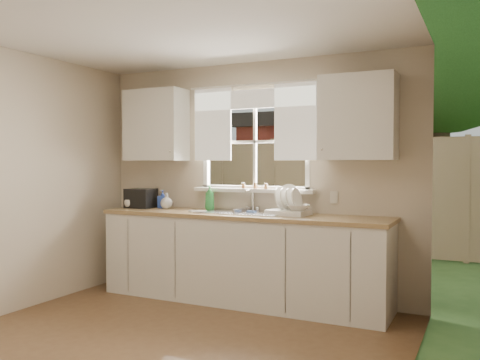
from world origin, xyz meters
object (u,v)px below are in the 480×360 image
at_px(soap_bottle_a, 210,198).
at_px(black_appliance, 141,198).
at_px(cup, 130,204).
at_px(dish_rack, 288,207).

xyz_separation_m(soap_bottle_a, black_appliance, (-0.83, -0.11, -0.02)).
bearing_deg(cup, dish_rack, 14.21).
bearing_deg(soap_bottle_a, black_appliance, 177.61).
height_order(dish_rack, black_appliance, dish_rack).
height_order(cup, black_appliance, black_appliance).
relative_size(dish_rack, cup, 3.29).
bearing_deg(dish_rack, cup, -177.21).
bearing_deg(cup, black_appliance, 53.30).
distance_m(cup, black_appliance, 0.14).
relative_size(soap_bottle_a, cup, 2.15).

